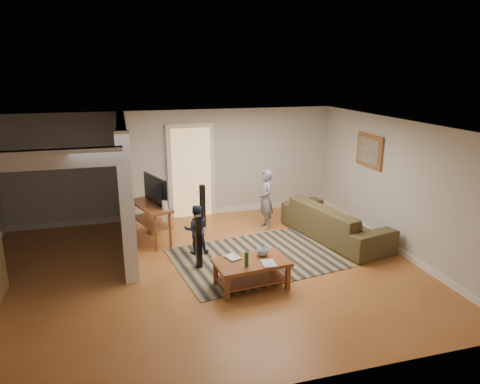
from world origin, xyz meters
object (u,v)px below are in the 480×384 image
object	(u,v)px
coffee_table	(252,266)
toy_basket	(158,225)
sofa	(334,238)
tv_console	(151,208)
toddler	(197,253)
speaker_right	(203,206)
speaker_left	(199,242)
child	(265,227)

from	to	relation	value
coffee_table	toy_basket	size ratio (longest dim) A/B	2.91
sofa	tv_console	distance (m)	3.79
toddler	toy_basket	bearing A→B (deg)	-57.72
coffee_table	speaker_right	distance (m)	2.91
sofa	speaker_left	bearing A→B (deg)	88.99
speaker_right	toddler	bearing A→B (deg)	-127.84
child	toddler	size ratio (longest dim) A/B	1.36
toy_basket	child	xyz separation A→B (m)	(2.32, -0.36, -0.16)
tv_console	toy_basket	size ratio (longest dim) A/B	3.11
toy_basket	child	distance (m)	2.35
speaker_right	child	world-z (taller)	speaker_right
speaker_left	toddler	distance (m)	0.80
toy_basket	child	world-z (taller)	child
toddler	sofa	bearing A→B (deg)	-173.35
speaker_right	sofa	bearing A→B (deg)	-51.55
sofa	coffee_table	xyz separation A→B (m)	(-2.23, -1.50, 0.36)
sofa	coffee_table	world-z (taller)	coffee_table
sofa	toddler	size ratio (longest dim) A/B	2.61
sofa	tv_console	world-z (taller)	tv_console
speaker_left	toddler	bearing A→B (deg)	77.99
tv_console	speaker_left	bearing A→B (deg)	-84.84
coffee_table	speaker_left	world-z (taller)	speaker_left
tv_console	speaker_right	bearing A→B (deg)	5.07
child	toddler	distance (m)	1.95
speaker_left	toy_basket	world-z (taller)	speaker_left
sofa	speaker_right	xyz separation A→B (m)	(-2.49, 1.39, 0.48)
tv_console	speaker_right	distance (m)	1.27
coffee_table	toddler	size ratio (longest dim) A/B	1.28
tv_console	toddler	size ratio (longest dim) A/B	1.37
sofa	toddler	xyz separation A→B (m)	(-2.87, 0.02, 0.00)
speaker_left	child	xyz separation A→B (m)	(1.77, 1.59, -0.48)
speaker_left	child	world-z (taller)	speaker_left
coffee_table	tv_console	bearing A→B (deg)	120.36
sofa	toddler	bearing A→B (deg)	76.75
tv_console	speaker_left	distance (m)	1.65
speaker_left	sofa	bearing A→B (deg)	5.91
sofa	child	bearing A→B (deg)	37.29
toy_basket	sofa	bearing A→B (deg)	-20.90
tv_console	toddler	bearing A→B (deg)	-68.09
tv_console	toddler	xyz separation A→B (m)	(0.75, -0.85, -0.70)
coffee_table	speaker_left	distance (m)	1.14
toddler	coffee_table	bearing A→B (deg)	119.71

